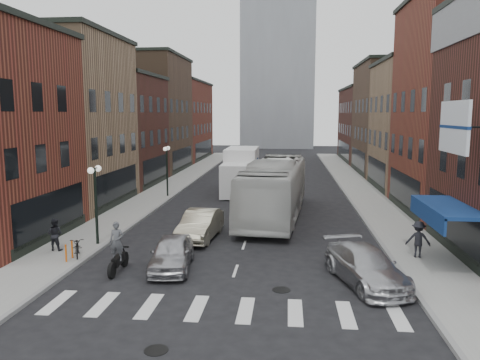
{
  "coord_description": "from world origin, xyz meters",
  "views": [
    {
      "loc": [
        2.16,
        -18.23,
        6.73
      ],
      "look_at": [
        -0.46,
        7.45,
        3.03
      ],
      "focal_mm": 35.0,
      "sensor_mm": 36.0,
      "label": 1
    }
  ],
  "objects_px": {
    "transit_bus": "(275,189)",
    "sedan_left_near": "(172,253)",
    "streetlamp_near": "(95,190)",
    "ped_left_solo": "(55,234)",
    "box_truck": "(241,171)",
    "parked_bicycle": "(77,246)",
    "ped_right_a": "(418,239)",
    "motorcycle_rider": "(117,249)",
    "curb_car": "(366,266)",
    "streetlamp_far": "(167,162)",
    "bike_rack": "(69,251)",
    "sedan_left_far": "(200,225)",
    "billboard_sign": "(456,129)"
  },
  "relations": [
    {
      "from": "transit_bus",
      "to": "sedan_left_near",
      "type": "height_order",
      "value": "transit_bus"
    },
    {
      "from": "streetlamp_near",
      "to": "ped_left_solo",
      "type": "xyz_separation_m",
      "value": [
        -1.56,
        -1.31,
        -1.98
      ]
    },
    {
      "from": "streetlamp_near",
      "to": "box_truck",
      "type": "xyz_separation_m",
      "value": [
        5.61,
        17.08,
        -1.07
      ]
    },
    {
      "from": "streetlamp_near",
      "to": "sedan_left_near",
      "type": "bearing_deg",
      "value": -32.95
    },
    {
      "from": "box_truck",
      "to": "ped_left_solo",
      "type": "height_order",
      "value": "box_truck"
    },
    {
      "from": "parked_bicycle",
      "to": "ped_right_a",
      "type": "xyz_separation_m",
      "value": [
        15.69,
        1.41,
        0.39
      ]
    },
    {
      "from": "motorcycle_rider",
      "to": "curb_car",
      "type": "relative_size",
      "value": 0.45
    },
    {
      "from": "streetlamp_near",
      "to": "streetlamp_far",
      "type": "bearing_deg",
      "value": 90.0
    },
    {
      "from": "sedan_left_near",
      "to": "bike_rack",
      "type": "bearing_deg",
      "value": 170.57
    },
    {
      "from": "bike_rack",
      "to": "ped_right_a",
      "type": "distance_m",
      "value": 15.93
    },
    {
      "from": "streetlamp_near",
      "to": "sedan_left_far",
      "type": "xyz_separation_m",
      "value": [
        4.93,
        2.0,
        -2.14
      ]
    },
    {
      "from": "streetlamp_near",
      "to": "parked_bicycle",
      "type": "height_order",
      "value": "streetlamp_near"
    },
    {
      "from": "bike_rack",
      "to": "motorcycle_rider",
      "type": "relative_size",
      "value": 0.36
    },
    {
      "from": "streetlamp_near",
      "to": "sedan_left_near",
      "type": "distance_m",
      "value": 5.92
    },
    {
      "from": "sedan_left_far",
      "to": "ped_left_solo",
      "type": "distance_m",
      "value": 7.29
    },
    {
      "from": "transit_bus",
      "to": "curb_car",
      "type": "relative_size",
      "value": 2.72
    },
    {
      "from": "box_truck",
      "to": "bike_rack",
      "type": "bearing_deg",
      "value": -106.34
    },
    {
      "from": "transit_bus",
      "to": "parked_bicycle",
      "type": "xyz_separation_m",
      "value": [
        -8.86,
        -9.87,
        -1.28
      ]
    },
    {
      "from": "billboard_sign",
      "to": "bike_rack",
      "type": "distance_m",
      "value": 17.14
    },
    {
      "from": "motorcycle_rider",
      "to": "transit_bus",
      "type": "height_order",
      "value": "transit_bus"
    },
    {
      "from": "streetlamp_far",
      "to": "ped_left_solo",
      "type": "height_order",
      "value": "streetlamp_far"
    },
    {
      "from": "billboard_sign",
      "to": "transit_bus",
      "type": "xyz_separation_m",
      "value": [
        -7.23,
        11.3,
        -4.26
      ]
    },
    {
      "from": "bike_rack",
      "to": "ped_left_solo",
      "type": "xyz_separation_m",
      "value": [
        -1.36,
        1.39,
        0.38
      ]
    },
    {
      "from": "box_truck",
      "to": "ped_left_solo",
      "type": "bearing_deg",
      "value": -111.28
    },
    {
      "from": "billboard_sign",
      "to": "streetlamp_far",
      "type": "relative_size",
      "value": 0.9
    },
    {
      "from": "curb_car",
      "to": "billboard_sign",
      "type": "bearing_deg",
      "value": -8.46
    },
    {
      "from": "streetlamp_near",
      "to": "ped_left_solo",
      "type": "relative_size",
      "value": 2.63
    },
    {
      "from": "streetlamp_far",
      "to": "curb_car",
      "type": "bearing_deg",
      "value": -54.77
    },
    {
      "from": "streetlamp_near",
      "to": "ped_right_a",
      "type": "relative_size",
      "value": 2.44
    },
    {
      "from": "motorcycle_rider",
      "to": "transit_bus",
      "type": "relative_size",
      "value": 0.17
    },
    {
      "from": "billboard_sign",
      "to": "sedan_left_near",
      "type": "bearing_deg",
      "value": 177.42
    },
    {
      "from": "billboard_sign",
      "to": "curb_car",
      "type": "relative_size",
      "value": 0.75
    },
    {
      "from": "sedan_left_far",
      "to": "sedan_left_near",
      "type": "bearing_deg",
      "value": -89.2
    },
    {
      "from": "transit_bus",
      "to": "ped_left_solo",
      "type": "distance_m",
      "value": 13.8
    },
    {
      "from": "billboard_sign",
      "to": "ped_right_a",
      "type": "xyz_separation_m",
      "value": [
        -0.4,
        2.84,
        -5.14
      ]
    },
    {
      "from": "parked_bicycle",
      "to": "box_truck",
      "type": "bearing_deg",
      "value": 49.06
    },
    {
      "from": "streetlamp_far",
      "to": "bike_rack",
      "type": "distance_m",
      "value": 16.87
    },
    {
      "from": "billboard_sign",
      "to": "streetlamp_near",
      "type": "height_order",
      "value": "billboard_sign"
    },
    {
      "from": "bike_rack",
      "to": "sedan_left_near",
      "type": "height_order",
      "value": "sedan_left_near"
    },
    {
      "from": "transit_bus",
      "to": "sedan_left_far",
      "type": "relative_size",
      "value": 2.88
    },
    {
      "from": "billboard_sign",
      "to": "sedan_left_far",
      "type": "bearing_deg",
      "value": 153.56
    },
    {
      "from": "box_truck",
      "to": "ped_left_solo",
      "type": "distance_m",
      "value": 19.76
    },
    {
      "from": "motorcycle_rider",
      "to": "transit_bus",
      "type": "xyz_separation_m",
      "value": [
        6.3,
        11.54,
        0.83
      ]
    },
    {
      "from": "box_truck",
      "to": "ped_left_solo",
      "type": "xyz_separation_m",
      "value": [
        -7.18,
        -18.39,
        -0.91
      ]
    },
    {
      "from": "sedan_left_near",
      "to": "motorcycle_rider",
      "type": "bearing_deg",
      "value": -166.75
    },
    {
      "from": "curb_car",
      "to": "sedan_left_near",
      "type": "bearing_deg",
      "value": 155.73
    },
    {
      "from": "transit_bus",
      "to": "sedan_left_far",
      "type": "distance_m",
      "value": 7.04
    },
    {
      "from": "streetlamp_far",
      "to": "sedan_left_far",
      "type": "relative_size",
      "value": 0.88
    },
    {
      "from": "transit_bus",
      "to": "ped_right_a",
      "type": "xyz_separation_m",
      "value": [
        6.83,
        -8.46,
        -0.88
      ]
    },
    {
      "from": "billboard_sign",
      "to": "ped_left_solo",
      "type": "relative_size",
      "value": 2.37
    }
  ]
}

